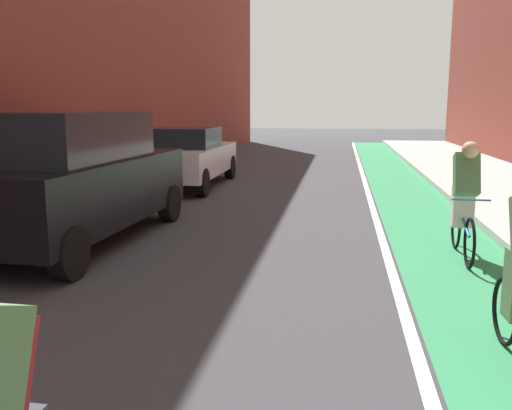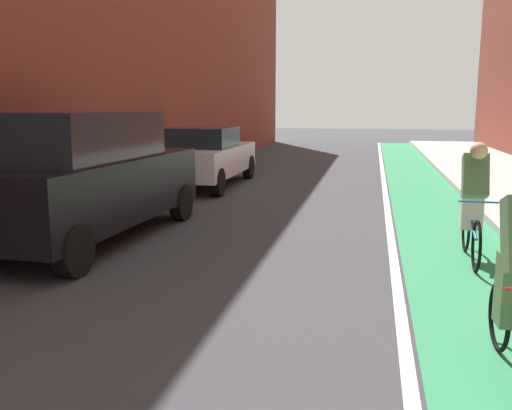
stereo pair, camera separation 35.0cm
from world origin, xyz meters
The scene contains 7 objects.
ground_plane centered at (0.00, 14.46, 0.00)m, with size 81.22×81.22×0.00m, color #38383D.
bike_lane_paint centered at (2.90, 16.46, 0.00)m, with size 1.60×36.92×0.00m, color #2D8451.
lane_divider_stripe centered at (2.00, 16.46, 0.00)m, with size 0.12×36.92×0.00m, color white.
sidewalk_right centered at (5.41, 16.46, 0.07)m, with size 3.41×36.92×0.14m, color #A8A59E.
parked_suv_black centered at (-2.66, 9.98, 1.02)m, with size 2.11×4.71×1.98m.
parked_sedan_white centered at (-2.65, 16.20, 0.79)m, with size 1.90×4.47×1.53m.
cyclist_trailing centered at (3.01, 10.01, 0.81)m, with size 0.48×1.71×1.61m.
Camera 1 is at (1.32, 2.21, 2.06)m, focal length 39.04 mm.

